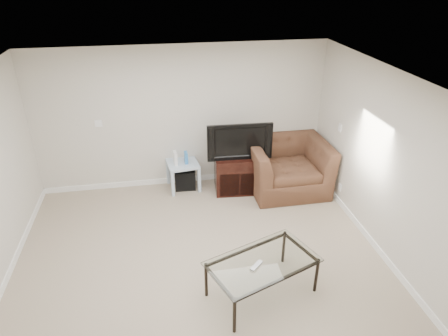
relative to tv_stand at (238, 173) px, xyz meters
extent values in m
plane|color=tan|center=(-0.90, -2.05, -0.33)|extent=(5.00, 5.00, 0.00)
plane|color=white|center=(-0.90, -2.05, 2.17)|extent=(5.00, 5.00, 0.00)
cube|color=silver|center=(-0.90, 0.45, 0.92)|extent=(5.00, 0.02, 2.50)
cube|color=silver|center=(1.60, -2.05, 0.92)|extent=(0.02, 5.00, 2.50)
cube|color=white|center=(-2.30, 0.44, 0.92)|extent=(0.12, 0.02, 0.12)
cube|color=white|center=(1.59, -0.45, 0.92)|extent=(0.02, 0.09, 0.13)
cube|color=white|center=(1.59, -0.75, -0.03)|extent=(0.02, 0.08, 0.12)
cube|color=black|center=(0.00, -0.04, 0.22)|extent=(0.49, 0.36, 0.07)
imported|color=black|center=(0.00, -0.03, 0.65)|extent=(1.03, 0.24, 0.63)
cube|color=black|center=(-0.92, 0.25, -0.16)|extent=(0.37, 0.37, 0.36)
cube|color=white|center=(-1.07, 0.19, 0.28)|extent=(0.07, 0.17, 0.23)
cube|color=#337FCC|center=(-0.88, 0.22, 0.27)|extent=(0.06, 0.15, 0.20)
imported|color=brown|center=(0.86, -0.12, 0.27)|extent=(1.38, 0.90, 1.20)
cube|color=#B2B2B7|center=(-0.33, -2.61, 0.18)|extent=(0.18, 0.18, 0.02)
camera|label=1|loc=(-1.33, -6.07, 3.33)|focal=32.00mm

